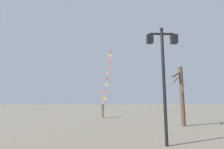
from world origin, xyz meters
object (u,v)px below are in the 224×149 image
kite_train (108,73)px  bare_tree (182,94)px  twin_lantern_lamp_post (163,62)px  kite_flyer (103,110)px

kite_train → bare_tree: (5.78, -14.16, -3.89)m
twin_lantern_lamp_post → bare_tree: 6.63m
twin_lantern_lamp_post → kite_flyer: bearing=104.2°
kite_flyer → bare_tree: 9.19m
kite_train → twin_lantern_lamp_post: bearing=-82.5°
kite_train → kite_flyer: 9.33m
bare_tree → twin_lantern_lamp_post: bearing=-119.3°
kite_train → kite_flyer: kite_train is taller
kite_train → bare_tree: bearing=-67.8°
kite_train → kite_flyer: size_ratio=6.79×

